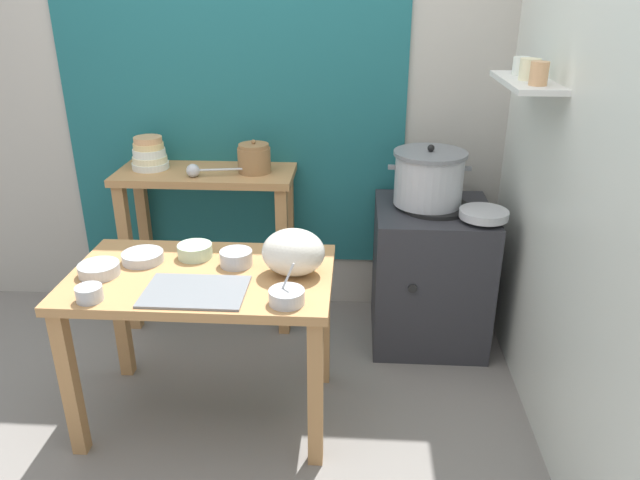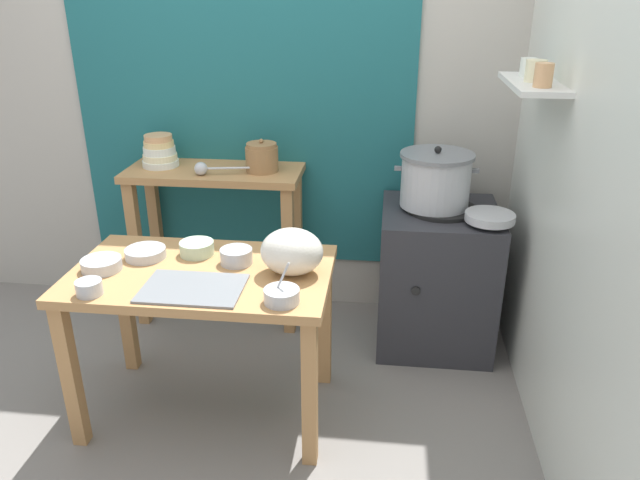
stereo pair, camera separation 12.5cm
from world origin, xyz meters
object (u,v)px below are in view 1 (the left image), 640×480
at_px(serving_tray, 195,291).
at_px(wide_pan, 484,214).
at_px(ladle, 195,170).
at_px(prep_bowl_5, 236,257).
at_px(prep_bowl_2, 195,250).
at_px(steamer_pot, 429,178).
at_px(prep_bowl_4, 89,293).
at_px(stove_block, 430,274).
at_px(prep_bowl_0, 287,296).
at_px(prep_bowl_3, 143,257).
at_px(clay_pot, 254,158).
at_px(prep_table, 203,296).
at_px(prep_bowl_1, 99,269).
at_px(bowl_stack_enamel, 149,154).
at_px(back_shelf_table, 208,209).
at_px(plastic_bag, 293,252).

relative_size(serving_tray, wide_pan, 1.67).
distance_m(ladle, prep_bowl_5, 0.77).
bearing_deg(wide_pan, prep_bowl_2, -162.77).
bearing_deg(steamer_pot, wide_pan, -36.64).
bearing_deg(prep_bowl_4, stove_block, 35.09).
bearing_deg(serving_tray, wide_pan, 30.65).
relative_size(prep_bowl_0, prep_bowl_3, 0.87).
height_order(ladle, prep_bowl_3, ladle).
relative_size(clay_pot, prep_bowl_3, 1.00).
xyz_separation_m(clay_pot, wide_pan, (1.17, -0.30, -0.18)).
xyz_separation_m(prep_table, prep_bowl_0, (0.39, -0.23, 0.14)).
distance_m(ladle, wide_pan, 1.49).
bearing_deg(prep_bowl_2, prep_table, -68.17).
bearing_deg(stove_block, steamer_pot, 153.38).
bearing_deg(stove_block, prep_bowl_1, -152.00).
distance_m(prep_table, serving_tray, 0.21).
relative_size(prep_table, bowl_stack_enamel, 5.54).
bearing_deg(back_shelf_table, ladle, -101.89).
xyz_separation_m(prep_bowl_0, prep_bowl_1, (-0.81, 0.19, -0.00)).
bearing_deg(bowl_stack_enamel, clay_pot, -3.01).
relative_size(prep_table, wide_pan, 4.60).
bearing_deg(prep_bowl_0, serving_tray, 170.52).
xyz_separation_m(steamer_pot, clay_pot, (-0.92, 0.11, 0.06)).
xyz_separation_m(bowl_stack_enamel, prep_bowl_4, (0.12, -1.16, -0.23)).
bearing_deg(steamer_pot, back_shelf_table, 174.71).
height_order(bowl_stack_enamel, ladle, bowl_stack_enamel).
relative_size(steamer_pot, prep_bowl_1, 2.50).
height_order(plastic_bag, prep_bowl_5, plastic_bag).
xyz_separation_m(bowl_stack_enamel, plastic_bag, (0.88, -0.88, -0.16)).
bearing_deg(back_shelf_table, prep_bowl_4, -99.49).
bearing_deg(wide_pan, prep_bowl_1, -160.08).
bearing_deg(ladle, wide_pan, -7.50).
bearing_deg(bowl_stack_enamel, ladle, -25.72).
distance_m(clay_pot, wide_pan, 1.22).
height_order(back_shelf_table, ladle, ladle).
bearing_deg(prep_bowl_4, prep_bowl_5, 34.48).
relative_size(bowl_stack_enamel, prep_bowl_2, 1.31).
bearing_deg(ladle, clay_pot, 20.02).
bearing_deg(back_shelf_table, steamer_pot, -5.29).
relative_size(bowl_stack_enamel, serving_tray, 0.50).
xyz_separation_m(bowl_stack_enamel, prep_bowl_0, (0.87, -1.13, -0.23)).
bearing_deg(clay_pot, steamer_pot, -6.83).
relative_size(ladle, prep_bowl_4, 2.88).
relative_size(prep_bowl_3, prep_bowl_5, 1.28).
distance_m(prep_bowl_2, prep_bowl_3, 0.22).
height_order(prep_bowl_1, prep_bowl_3, prep_bowl_1).
distance_m(stove_block, prep_bowl_3, 1.52).
distance_m(back_shelf_table, ladle, 0.28).
relative_size(clay_pot, prep_bowl_5, 1.28).
bearing_deg(prep_bowl_2, prep_bowl_5, -19.41).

